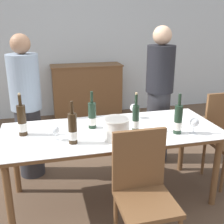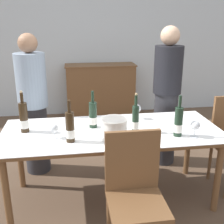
{
  "view_description": "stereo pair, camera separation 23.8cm",
  "coord_description": "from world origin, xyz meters",
  "views": [
    {
      "loc": [
        -0.59,
        -2.38,
        1.74
      ],
      "look_at": [
        0.0,
        0.0,
        0.92
      ],
      "focal_mm": 45.0,
      "sensor_mm": 36.0,
      "label": 1
    },
    {
      "loc": [
        -0.36,
        -2.42,
        1.74
      ],
      "look_at": [
        0.0,
        0.0,
        0.92
      ],
      "focal_mm": 45.0,
      "sensor_mm": 36.0,
      "label": 2
    }
  ],
  "objects": [
    {
      "name": "ground_plane",
      "position": [
        0.0,
        0.0,
        0.0
      ],
      "size": [
        12.0,
        12.0,
        0.0
      ],
      "primitive_type": "plane",
      "color": "brown"
    },
    {
      "name": "wine_glass_0",
      "position": [
        -0.53,
        -0.11,
        0.83
      ],
      "size": [
        0.08,
        0.08,
        0.13
      ],
      "color": "white",
      "rests_on": "dining_table"
    },
    {
      "name": "wine_bottle_2",
      "position": [
        -0.8,
        0.08,
        0.87
      ],
      "size": [
        0.08,
        0.08,
        0.39
      ],
      "color": "#332314",
      "rests_on": "dining_table"
    },
    {
      "name": "person_host",
      "position": [
        -0.79,
        0.68,
        0.8
      ],
      "size": [
        0.33,
        0.33,
        1.6
      ],
      "color": "#2D2D33",
      "rests_on": "ground_plane"
    },
    {
      "name": "wine_glass_2",
      "position": [
        0.7,
        -0.27,
        0.85
      ],
      "size": [
        0.08,
        0.08,
        0.15
      ],
      "color": "white",
      "rests_on": "dining_table"
    },
    {
      "name": "wine_bottle_1",
      "position": [
        0.21,
        -0.08,
        0.87
      ],
      "size": [
        0.06,
        0.06,
        0.37
      ],
      "color": "#1E3323",
      "rests_on": "dining_table"
    },
    {
      "name": "sideboard_cabinet",
      "position": [
        0.16,
        2.53,
        0.48
      ],
      "size": [
        1.25,
        0.46,
        0.97
      ],
      "color": "brown",
      "rests_on": "ground_plane"
    },
    {
      "name": "wine_bottle_3",
      "position": [
        0.56,
        -0.22,
        0.87
      ],
      "size": [
        0.08,
        0.08,
        0.37
      ],
      "color": "#1E3323",
      "rests_on": "dining_table"
    },
    {
      "name": "chair_near_front",
      "position": [
        0.07,
        -0.66,
        0.54
      ],
      "size": [
        0.42,
        0.42,
        0.96
      ],
      "color": "brown",
      "rests_on": "ground_plane"
    },
    {
      "name": "person_guest_left",
      "position": [
        0.76,
        0.67,
        0.84
      ],
      "size": [
        0.33,
        0.33,
        1.67
      ],
      "color": "#2D2D33",
      "rests_on": "ground_plane"
    },
    {
      "name": "dining_table",
      "position": [
        0.0,
        0.0,
        0.67
      ],
      "size": [
        2.05,
        0.87,
        0.74
      ],
      "color": "brown",
      "rests_on": "ground_plane"
    },
    {
      "name": "back_wall",
      "position": [
        0.0,
        2.82,
        1.4
      ],
      "size": [
        8.0,
        0.1,
        2.8
      ],
      "color": "silver",
      "rests_on": "ground_plane"
    },
    {
      "name": "wine_bottle_0",
      "position": [
        -0.39,
        -0.2,
        0.87
      ],
      "size": [
        0.08,
        0.08,
        0.37
      ],
      "color": "#332314",
      "rests_on": "dining_table"
    },
    {
      "name": "wine_glass_1",
      "position": [
        0.3,
        0.27,
        0.85
      ],
      "size": [
        0.08,
        0.08,
        0.15
      ],
      "color": "white",
      "rests_on": "dining_table"
    },
    {
      "name": "ice_bucket",
      "position": [
        -0.01,
        -0.2,
        0.84
      ],
      "size": [
        0.24,
        0.24,
        0.19
      ],
      "color": "white",
      "rests_on": "dining_table"
    },
    {
      "name": "wine_bottle_4",
      "position": [
        -0.17,
        0.1,
        0.86
      ],
      "size": [
        0.08,
        0.08,
        0.36
      ],
      "color": "#1E3323",
      "rests_on": "dining_table"
    }
  ]
}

